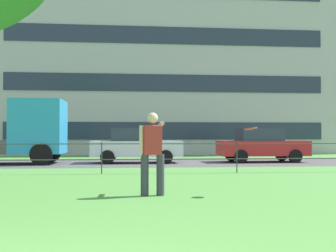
{
  "coord_description": "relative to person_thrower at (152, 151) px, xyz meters",
  "views": [
    {
      "loc": [
        0.72,
        -2.66,
        1.2
      ],
      "look_at": [
        1.86,
        8.51,
        1.46
      ],
      "focal_mm": 45.69,
      "sensor_mm": 36.0,
      "label": 1
    }
  ],
  "objects": [
    {
      "name": "street_strip",
      "position": [
        -1.28,
        10.78,
        -0.9
      ],
      "size": [
        80.0,
        6.32,
        0.01
      ],
      "primitive_type": "cube",
      "color": "#565454",
      "rests_on": "ground"
    },
    {
      "name": "park_fence",
      "position": [
        -1.28,
        5.12,
        -0.23
      ],
      "size": [
        35.19,
        0.04,
        1.0
      ],
      "color": "#333833",
      "rests_on": "ground"
    },
    {
      "name": "apartment_building_background",
      "position": [
        2.18,
        25.57,
        5.4
      ],
      "size": [
        24.4,
        14.65,
        12.59
      ],
      "color": "#B7B2AD",
      "rests_on": "ground"
    },
    {
      "name": "person_thrower",
      "position": [
        0.0,
        0.0,
        0.0
      ],
      "size": [
        0.51,
        0.79,
        1.68
      ],
      "color": "#383842",
      "rests_on": "ground"
    },
    {
      "name": "car_white_far_left",
      "position": [
        -0.06,
        10.47,
        -0.13
      ],
      "size": [
        4.04,
        1.89,
        1.54
      ],
      "color": "silver",
      "rests_on": "ground"
    },
    {
      "name": "car_red_center",
      "position": [
        5.71,
        10.53,
        -0.13
      ],
      "size": [
        4.02,
        1.85,
        1.54
      ],
      "color": "red",
      "rests_on": "ground"
    },
    {
      "name": "frisbee",
      "position": [
        2.01,
        -0.08,
        0.45
      ],
      "size": [
        0.37,
        0.37,
        0.07
      ],
      "color": "red"
    },
    {
      "name": "flatbed_truck_right",
      "position": [
        -5.72,
        10.34,
        0.31
      ],
      "size": [
        7.32,
        2.48,
        2.75
      ],
      "color": "#2D99D1",
      "rests_on": "ground"
    }
  ]
}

